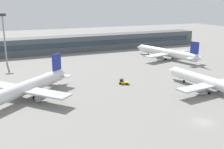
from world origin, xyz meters
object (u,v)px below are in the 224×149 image
(airplane_far, at_px, (166,53))
(floodlight_tower_west, at_px, (4,35))
(airplane_near, at_px, (210,82))
(airplane_mid, at_px, (21,90))
(baggage_tug_yellow, at_px, (123,82))

(airplane_far, bearing_deg, floodlight_tower_west, 164.97)
(airplane_near, height_order, airplane_mid, airplane_mid)
(airplane_far, bearing_deg, baggage_tug_yellow, -141.59)
(airplane_far, distance_m, floodlight_tower_west, 78.56)
(airplane_mid, bearing_deg, airplane_near, -15.19)
(airplane_near, distance_m, airplane_mid, 59.51)
(airplane_mid, bearing_deg, baggage_tug_yellow, 4.79)
(baggage_tug_yellow, relative_size, floodlight_tower_west, 0.16)
(airplane_near, height_order, baggage_tug_yellow, airplane_near)
(airplane_far, xyz_separation_m, baggage_tug_yellow, (-38.97, -30.89, -2.46))
(airplane_near, xyz_separation_m, airplane_far, (16.62, 49.43, 0.23))
(airplane_far, height_order, baggage_tug_yellow, airplane_far)
(airplane_near, distance_m, airplane_far, 52.15)
(airplane_mid, bearing_deg, floodlight_tower_west, 91.23)
(baggage_tug_yellow, bearing_deg, airplane_near, -39.67)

